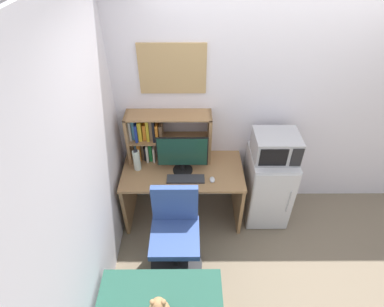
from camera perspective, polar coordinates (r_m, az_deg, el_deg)
name	(u,v)px	position (r m, az deg, el deg)	size (l,w,h in m)	color
wall_back	(305,107)	(3.47, 20.36, 8.25)	(6.40, 0.04, 2.60)	silver
wall_left	(64,234)	(2.17, -22.78, -13.77)	(0.04, 4.40, 2.60)	silver
desk	(183,184)	(3.45, -1.67, -5.71)	(1.31, 0.67, 0.73)	#997047
hutch_bookshelf	(156,135)	(3.31, -6.77, 3.41)	(0.90, 0.25, 0.57)	#997047
monitor	(182,154)	(3.15, -1.80, -0.06)	(0.53, 0.21, 0.43)	black
keyboard	(186,179)	(3.18, -1.19, -4.78)	(0.39, 0.12, 0.02)	#333338
computer_mouse	(212,180)	(3.17, 3.82, -4.90)	(0.05, 0.09, 0.03)	silver
water_bottle	(137,160)	(3.29, -10.31, -1.22)	(0.08, 0.08, 0.26)	silver
mini_fridge	(267,186)	(3.63, 13.92, -5.92)	(0.47, 0.57, 0.88)	silver
microwave	(276,146)	(3.27, 15.42, 1.36)	(0.46, 0.39, 0.27)	#ADADB2
desk_chair	(175,237)	(3.10, -3.12, -15.28)	(0.54, 0.54, 0.94)	black
wall_corkboard	(172,69)	(3.04, -3.69, 15.48)	(0.65, 0.02, 0.50)	tan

